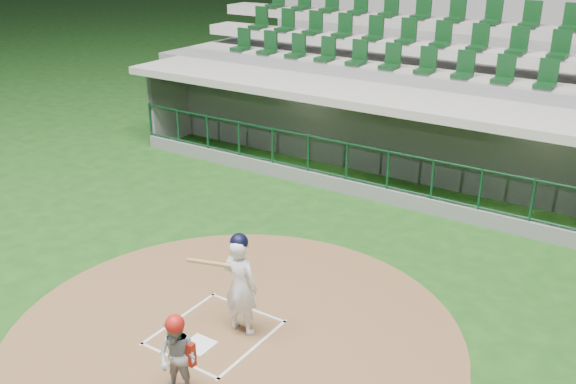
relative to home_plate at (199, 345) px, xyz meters
name	(u,v)px	position (x,y,z in m)	size (l,w,h in m)	color
ground	(227,324)	(0.00, 0.70, -0.02)	(120.00, 120.00, 0.00)	#174213
dirt_circle	(234,336)	(0.30, 0.50, -0.02)	(7.20, 7.20, 0.01)	brown
home_plate	(199,345)	(0.00, 0.00, 0.00)	(0.43, 0.43, 0.02)	white
batter_box_chalk	(215,332)	(0.00, 0.40, 0.00)	(1.55, 1.80, 0.01)	white
dugout_structure	(424,143)	(0.10, 8.52, 0.94)	(16.40, 3.70, 3.00)	slate
seating_deck	(464,99)	(0.00, 11.61, 1.40)	(17.00, 6.72, 5.15)	slate
batter	(240,283)	(0.31, 0.68, 0.85)	(0.84, 0.84, 1.71)	white
catcher	(178,356)	(0.52, -0.98, 0.61)	(0.63, 0.52, 1.27)	#96979C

